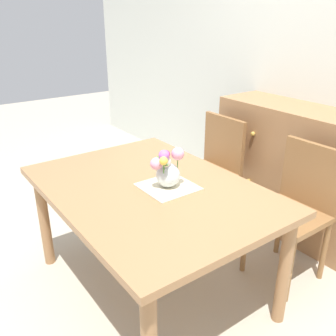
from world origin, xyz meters
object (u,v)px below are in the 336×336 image
at_px(dining_table, 150,200).
at_px(flower_vase, 167,170).
at_px(dresser, 300,172).
at_px(chair_right, 298,203).
at_px(chair_left, 213,165).

relative_size(dining_table, flower_vase, 6.26).
height_order(dining_table, dresser, dresser).
distance_m(chair_right, flower_vase, 0.92).
distance_m(chair_left, chair_right, 0.80).
distance_m(dining_table, chair_left, 0.96).
relative_size(chair_left, chair_right, 1.00).
relative_size(chair_left, flower_vase, 3.84).
distance_m(dresser, flower_vase, 1.31).
bearing_deg(dresser, flower_vase, -90.31).
xyz_separation_m(dining_table, dresser, (0.08, 1.33, -0.14)).
xyz_separation_m(dining_table, chair_left, (-0.40, 0.86, -0.12)).
distance_m(chair_right, dresser, 0.57).
height_order(chair_right, flower_vase, flower_vase).
bearing_deg(chair_left, dresser, -136.00).
relative_size(dining_table, dresser, 1.04).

